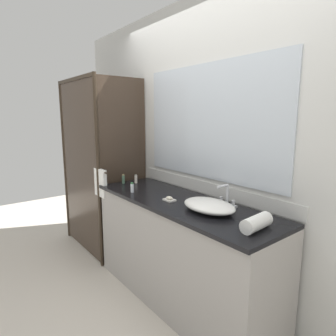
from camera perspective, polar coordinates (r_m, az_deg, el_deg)
The scene contains 11 objects.
ground_plane at distance 2.77m, azimuth 2.11°, elevation -24.60°, with size 8.00×8.00×0.00m, color beige.
wall_back_with_mirror at distance 2.52m, azimuth 8.29°, elevation 3.88°, with size 4.40×0.06×2.60m.
vanity_cabinet at distance 2.54m, azimuth 2.35°, elevation -16.16°, with size 1.80×0.58×0.90m.
shower_enclosure at distance 3.32m, azimuth -14.73°, elevation 0.24°, with size 1.20×0.59×2.00m.
sink_basin at distance 2.13m, azimuth 8.14°, elevation -7.40°, with size 0.43×0.30×0.08m, color white.
faucet at distance 2.26m, azimuth 11.52°, elevation -6.03°, with size 0.17×0.13×0.17m.
soap_dish at distance 2.36m, azimuth 0.27°, elevation -6.17°, with size 0.10×0.07×0.04m.
amenity_bottle_conditioner at distance 2.62m, azimuth -7.13°, elevation -3.91°, with size 0.03×0.03×0.09m.
amenity_bottle_lotion at distance 2.98m, azimuth -8.86°, elevation -2.18°, with size 0.03×0.03×0.10m.
amenity_bottle_shampoo at distance 2.98m, azimuth -6.39°, elevation -2.19°, with size 0.03×0.03×0.09m.
rolled_towel_near_edge at distance 1.85m, azimuth 17.16°, elevation -10.35°, with size 0.09×0.09×0.24m, color white.
Camera 1 is at (1.73, -1.47, 1.58)m, focal length 30.68 mm.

